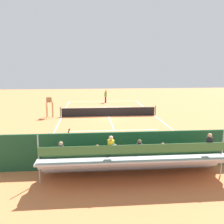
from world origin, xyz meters
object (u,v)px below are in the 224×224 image
tennis_racket (100,103)px  tennis_ball_near (93,105)px  bleacher_stand (131,160)px  line_judge (68,144)px  umpire_chair (49,105)px  courtside_bench (154,152)px  tennis_ball_far (104,105)px  equipment_bag (118,160)px  tennis_player (106,96)px  tennis_net (109,112)px

tennis_racket → tennis_ball_near: 2.37m
bleacher_stand → tennis_racket: size_ratio=15.45×
line_judge → umpire_chair: bearing=-77.3°
courtside_bench → tennis_ball_far: size_ratio=27.27×
bleacher_stand → equipment_bag: bleacher_stand is taller
tennis_player → line_judge: size_ratio=1.00×
equipment_bag → tennis_ball_near: bearing=-87.0°
tennis_net → tennis_player: (-0.30, -9.61, 0.51)m
tennis_ball_far → line_judge: size_ratio=0.03×
tennis_racket → tennis_ball_near: size_ratio=8.88×
umpire_chair → bleacher_stand: bearing=111.7°
tennis_ball_near → courtside_bench: bearing=98.7°
tennis_net → line_judge: size_ratio=5.35×
tennis_ball_near → tennis_ball_far: (-1.46, 0.35, 0.00)m
tennis_net → equipment_bag: size_ratio=11.44×
umpire_chair → line_judge: size_ratio=1.11×
tennis_player → tennis_ball_far: size_ratio=29.18×
tennis_racket → tennis_ball_far: tennis_ball_far is taller
tennis_net → equipment_bag: bearing=87.9°
tennis_net → courtside_bench: bearing=96.9°
courtside_bench → tennis_ball_near: (3.18, -20.78, -0.53)m
tennis_net → tennis_ball_far: (0.12, -7.16, -0.47)m
tennis_ball_near → tennis_ball_far: same height
tennis_racket → courtside_bench: bearing=95.2°
tennis_net → umpire_chair: size_ratio=4.81×
tennis_racket → line_judge: bearing=82.7°
equipment_bag → line_judge: 3.00m
line_judge → bleacher_stand: bearing=142.1°
equipment_bag → tennis_ball_near: 20.94m
equipment_bag → tennis_ball_far: (-0.38, -20.56, -0.15)m
umpire_chair → tennis_player: size_ratio=1.11×
bleacher_stand → tennis_player: bearing=-90.9°
tennis_racket → tennis_net: bearing=92.7°
tennis_net → tennis_ball_near: 7.69m
tennis_net → bleacher_stand: size_ratio=1.14×
umpire_chair → equipment_bag: 14.56m
umpire_chair → tennis_ball_far: (-6.08, -7.20, -1.28)m
tennis_ball_near → tennis_player: bearing=-131.8°
courtside_bench → tennis_player: 22.92m
umpire_chair → tennis_ball_far: bearing=-130.2°
equipment_bag → tennis_racket: size_ratio=1.54×
tennis_racket → tennis_ball_far: 2.47m
equipment_bag → tennis_player: 23.04m
tennis_player → tennis_ball_near: bearing=48.2°
courtside_bench → tennis_ball_far: (1.73, -20.43, -0.53)m
courtside_bench → equipment_bag: 2.14m
tennis_ball_far → equipment_bag: bearing=88.9°
umpire_chair → courtside_bench: bearing=120.6°
courtside_bench → tennis_ball_near: 21.03m
umpire_chair → courtside_bench: (-7.81, 13.22, -0.76)m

